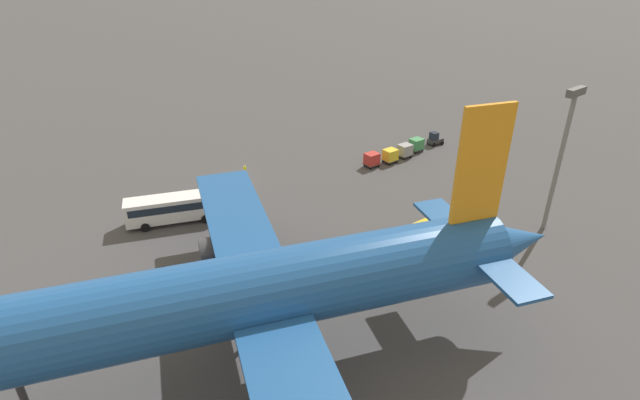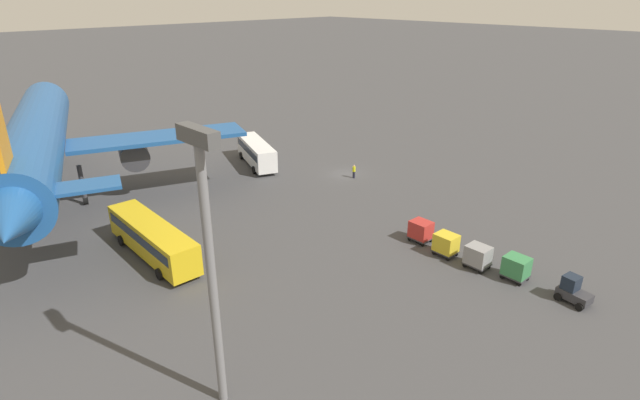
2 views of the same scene
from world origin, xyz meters
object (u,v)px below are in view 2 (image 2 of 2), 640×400
(baggage_tug, at_px, (573,291))
(cargo_cart_yellow, at_px, (446,243))
(worker_person, at_px, (354,171))
(shuttle_bus_near, at_px, (256,151))
(cargo_cart_green, at_px, (516,267))
(airplane, at_px, (35,141))
(cargo_cart_grey, at_px, (478,256))
(shuttle_bus_far, at_px, (152,237))
(cargo_cart_red, at_px, (421,230))

(baggage_tug, relative_size, cargo_cart_yellow, 1.24)
(worker_person, relative_size, cargo_cart_yellow, 0.84)
(shuttle_bus_near, bearing_deg, cargo_cart_green, -162.43)
(airplane, height_order, cargo_cart_grey, airplane)
(airplane, bearing_deg, shuttle_bus_far, -151.25)
(airplane, xyz_separation_m, baggage_tug, (-47.89, -22.40, -6.38))
(baggage_tug, xyz_separation_m, cargo_cart_grey, (7.65, 0.68, 0.25))
(cargo_cart_green, relative_size, cargo_cart_grey, 1.00)
(airplane, height_order, worker_person, airplane)
(cargo_cart_green, bearing_deg, worker_person, -18.28)
(shuttle_bus_near, distance_m, cargo_cart_yellow, 32.20)
(cargo_cart_yellow, relative_size, cargo_cart_red, 1.00)
(shuttle_bus_near, xyz_separation_m, worker_person, (-12.75, -5.67, -1.06))
(baggage_tug, distance_m, cargo_cart_red, 13.94)
(baggage_tug, height_order, cargo_cart_red, baggage_tug)
(cargo_cart_yellow, bearing_deg, baggage_tug, -176.33)
(cargo_cart_grey, bearing_deg, cargo_cart_red, -5.44)
(airplane, xyz_separation_m, shuttle_bus_near, (-5.08, -25.06, -5.39))
(airplane, bearing_deg, cargo_cart_grey, -131.36)
(shuttle_bus_near, distance_m, worker_person, 13.99)
(airplane, height_order, cargo_cart_green, airplane)
(shuttle_bus_far, height_order, worker_person, shuttle_bus_far)
(baggage_tug, height_order, cargo_cart_grey, baggage_tug)
(baggage_tug, bearing_deg, cargo_cart_red, 8.57)
(worker_person, relative_size, cargo_cart_red, 0.84)
(worker_person, bearing_deg, shuttle_bus_far, 92.45)
(shuttle_bus_far, xyz_separation_m, worker_person, (1.19, -27.90, -1.05))
(airplane, relative_size, worker_person, 28.73)
(airplane, distance_m, worker_person, 36.11)
(shuttle_bus_near, relative_size, baggage_tug, 4.29)
(cargo_cart_green, xyz_separation_m, cargo_cart_red, (9.43, -0.03, 0.00))
(cargo_cart_grey, bearing_deg, worker_person, -21.90)
(worker_person, distance_m, cargo_cart_grey, 24.16)
(cargo_cart_grey, bearing_deg, cargo_cart_green, -169.72)
(cargo_cart_grey, bearing_deg, shuttle_bus_far, 41.67)
(worker_person, xyz_separation_m, cargo_cart_red, (-16.13, 8.41, 0.32))
(baggage_tug, height_order, cargo_cart_yellow, baggage_tug)
(worker_person, bearing_deg, cargo_cart_green, 161.72)
(shuttle_bus_near, height_order, shuttle_bus_far, shuttle_bus_near)
(baggage_tug, distance_m, cargo_cart_yellow, 10.82)
(cargo_cart_yellow, bearing_deg, shuttle_bus_far, 46.24)
(shuttle_bus_near, xyz_separation_m, shuttle_bus_far, (-13.94, 22.23, -0.01))
(cargo_cart_green, xyz_separation_m, cargo_cart_grey, (3.14, 0.57, 0.00))
(cargo_cart_grey, bearing_deg, baggage_tug, -174.92)
(shuttle_bus_far, bearing_deg, worker_person, -85.23)
(worker_person, bearing_deg, baggage_tug, 164.52)
(baggage_tug, bearing_deg, shuttle_bus_far, 42.37)
(airplane, relative_size, shuttle_bus_far, 3.84)
(cargo_cart_green, height_order, cargo_cart_red, same)
(shuttle_bus_far, height_order, cargo_cart_green, shuttle_bus_far)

